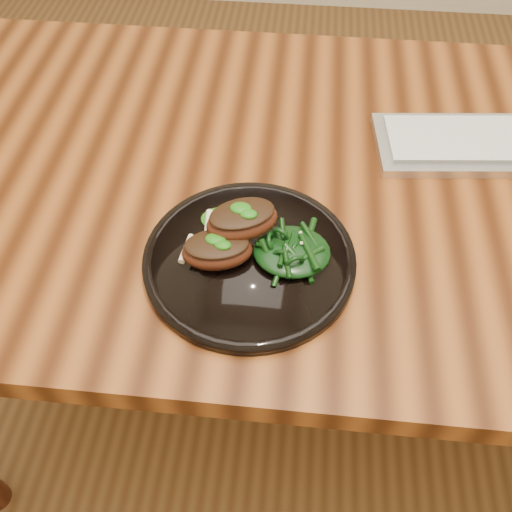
# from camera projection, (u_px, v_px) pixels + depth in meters

# --- Properties ---
(desk) EXTENTS (1.60, 0.80, 0.75)m
(desk) POSITION_uv_depth(u_px,v_px,m) (365.00, 211.00, 0.95)
(desk) COLOR #371706
(desk) RESTS_ON ground
(plate) EXTENTS (0.28, 0.28, 0.02)m
(plate) POSITION_uv_depth(u_px,v_px,m) (249.00, 259.00, 0.76)
(plate) COLOR black
(plate) RESTS_ON desk
(lamb_chop_front) EXTENTS (0.10, 0.08, 0.04)m
(lamb_chop_front) POSITION_uv_depth(u_px,v_px,m) (217.00, 250.00, 0.74)
(lamb_chop_front) COLOR #471C0D
(lamb_chop_front) RESTS_ON plate
(lamb_chop_back) EXTENTS (0.11, 0.10, 0.04)m
(lamb_chop_back) POSITION_uv_depth(u_px,v_px,m) (242.00, 220.00, 0.75)
(lamb_chop_back) COLOR #471C0D
(lamb_chop_back) RESTS_ON plate
(herb_smear) EXTENTS (0.08, 0.05, 0.00)m
(herb_smear) POSITION_uv_depth(u_px,v_px,m) (229.00, 220.00, 0.80)
(herb_smear) COLOR #0E4D08
(herb_smear) RESTS_ON plate
(greens_heap) EXTENTS (0.10, 0.10, 0.04)m
(greens_heap) POSITION_uv_depth(u_px,v_px,m) (292.00, 248.00, 0.75)
(greens_heap) COLOR black
(greens_heap) RESTS_ON plate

